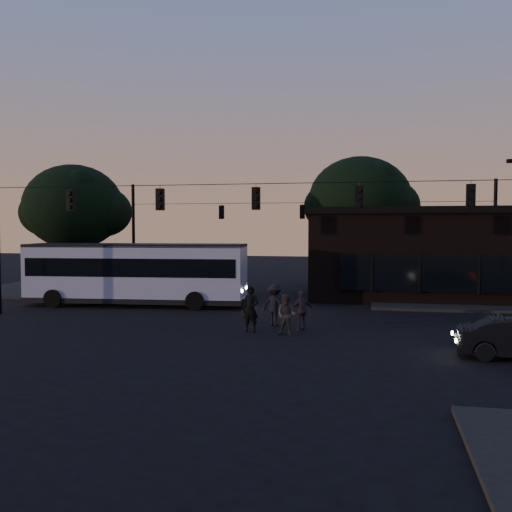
% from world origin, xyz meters
% --- Properties ---
extents(ground, '(120.00, 120.00, 0.00)m').
position_xyz_m(ground, '(0.00, 0.00, 0.00)').
color(ground, black).
rests_on(ground, ground).
extents(sidewalk_far_right, '(14.00, 10.00, 0.15)m').
position_xyz_m(sidewalk_far_right, '(12.00, 14.00, 0.07)').
color(sidewalk_far_right, black).
rests_on(sidewalk_far_right, ground).
extents(sidewalk_far_left, '(14.00, 10.00, 0.15)m').
position_xyz_m(sidewalk_far_left, '(-14.00, 14.00, 0.07)').
color(sidewalk_far_left, black).
rests_on(sidewalk_far_left, ground).
extents(building, '(15.40, 10.41, 5.40)m').
position_xyz_m(building, '(9.00, 15.97, 2.71)').
color(building, black).
rests_on(building, ground).
extents(tree_behind, '(7.60, 7.60, 9.43)m').
position_xyz_m(tree_behind, '(4.00, 22.00, 6.19)').
color(tree_behind, black).
rests_on(tree_behind, ground).
extents(tree_left, '(6.40, 6.40, 8.30)m').
position_xyz_m(tree_left, '(-14.00, 13.00, 5.57)').
color(tree_left, black).
rests_on(tree_left, ground).
extents(signal_rig_near, '(26.24, 0.30, 7.50)m').
position_xyz_m(signal_rig_near, '(0.00, 4.00, 4.45)').
color(signal_rig_near, black).
rests_on(signal_rig_near, ground).
extents(signal_rig_far, '(26.24, 0.30, 7.50)m').
position_xyz_m(signal_rig_far, '(0.00, 20.00, 4.20)').
color(signal_rig_far, black).
rests_on(signal_rig_far, ground).
extents(bus, '(12.14, 3.79, 3.36)m').
position_xyz_m(bus, '(-7.55, 8.15, 1.89)').
color(bus, '#A3ACD0').
rests_on(bus, ground).
extents(pedestrian_a, '(0.74, 0.53, 1.89)m').
position_xyz_m(pedestrian_a, '(0.25, 1.79, 0.94)').
color(pedestrian_a, black).
rests_on(pedestrian_a, ground).
extents(pedestrian_b, '(0.92, 0.79, 1.64)m').
position_xyz_m(pedestrian_b, '(1.78, 1.39, 0.82)').
color(pedestrian_b, '#353031').
rests_on(pedestrian_b, ground).
extents(pedestrian_c, '(1.05, 0.82, 1.67)m').
position_xyz_m(pedestrian_c, '(2.25, 2.55, 0.83)').
color(pedestrian_c, '#2E252D').
rests_on(pedestrian_c, ground).
extents(pedestrian_d, '(1.36, 1.11, 1.84)m').
position_xyz_m(pedestrian_d, '(0.95, 3.46, 0.92)').
color(pedestrian_d, black).
rests_on(pedestrian_d, ground).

